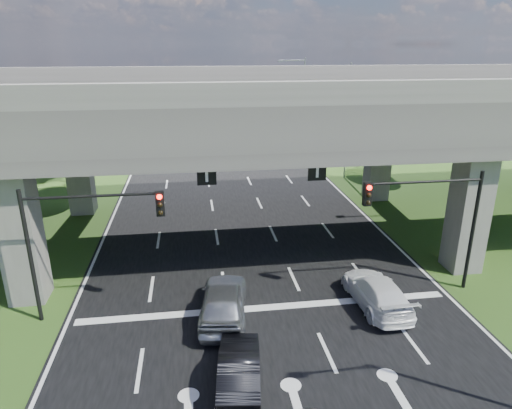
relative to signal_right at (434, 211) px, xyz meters
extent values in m
plane|color=#284115|center=(-7.82, -3.94, -4.19)|extent=(160.00, 160.00, 0.00)
cube|color=black|center=(-7.82, 6.06, -4.17)|extent=(18.00, 120.00, 0.03)
cube|color=#3A3734|center=(-7.82, 8.06, 3.81)|extent=(80.00, 15.00, 2.00)
cube|color=#65625D|center=(-7.82, 0.81, 5.31)|extent=(80.00, 0.50, 1.00)
cube|color=#65625D|center=(-7.82, 15.31, 5.31)|extent=(80.00, 0.50, 1.00)
cube|color=#65625D|center=(-18.82, 2.06, -0.69)|extent=(1.60, 1.60, 7.00)
cube|color=#65625D|center=(-18.82, 14.06, -0.69)|extent=(1.60, 1.60, 7.00)
cube|color=#65625D|center=(3.18, 2.06, -0.69)|extent=(1.60, 1.60, 7.00)
cube|color=#65625D|center=(3.18, 14.06, -0.69)|extent=(1.60, 1.60, 7.00)
cube|color=black|center=(-10.32, 1.06, 1.81)|extent=(0.85, 0.06, 0.85)
cube|color=black|center=(-5.32, 1.06, 1.81)|extent=(0.85, 0.06, 0.85)
cylinder|color=black|center=(2.18, 0.06, -1.19)|extent=(0.18, 0.18, 6.00)
cylinder|color=black|center=(-0.57, 0.06, 1.41)|extent=(5.50, 0.12, 0.12)
cube|color=black|center=(-3.32, -0.12, 1.01)|extent=(0.35, 0.28, 1.05)
sphere|color=#FF0C05|center=(-3.32, -0.28, 1.36)|extent=(0.22, 0.22, 0.22)
cylinder|color=black|center=(-17.82, 0.06, -1.19)|extent=(0.18, 0.18, 6.00)
cylinder|color=black|center=(-15.07, 0.06, 1.41)|extent=(5.50, 0.12, 0.12)
cube|color=black|center=(-12.32, -0.12, 1.01)|extent=(0.35, 0.28, 1.05)
sphere|color=#FF0C05|center=(-12.32, -0.28, 1.36)|extent=(0.22, 0.22, 0.22)
cylinder|color=gray|center=(2.68, 20.06, 0.81)|extent=(0.16, 0.16, 10.00)
cylinder|color=gray|center=(1.18, 20.06, 5.51)|extent=(3.00, 0.10, 0.10)
cube|color=gray|center=(-0.32, 20.06, 5.41)|extent=(0.60, 0.25, 0.18)
cylinder|color=gray|center=(2.68, 36.06, 0.81)|extent=(0.16, 0.16, 10.00)
cylinder|color=gray|center=(1.18, 36.06, 5.51)|extent=(3.00, 0.10, 0.10)
cube|color=gray|center=(-0.32, 36.06, 5.41)|extent=(0.60, 0.25, 0.18)
cylinder|color=black|center=(-21.82, 22.06, -2.54)|extent=(0.36, 0.36, 3.30)
sphere|color=#1A4C14|center=(-21.82, 22.06, 0.46)|extent=(4.50, 4.50, 4.50)
sphere|color=#1A4C14|center=(-21.42, 21.76, 1.81)|extent=(3.60, 3.60, 3.60)
sphere|color=#1A4C14|center=(-22.12, 22.46, -0.44)|extent=(3.30, 3.30, 3.30)
cylinder|color=black|center=(-24.82, 30.06, -2.76)|extent=(0.36, 0.36, 2.86)
sphere|color=#1A4C14|center=(-24.82, 30.06, -0.16)|extent=(3.90, 3.90, 3.90)
sphere|color=#1A4C14|center=(-24.42, 29.76, 1.01)|extent=(3.12, 3.12, 3.12)
sphere|color=#1A4C14|center=(-25.12, 30.46, -0.94)|extent=(2.86, 2.86, 2.86)
cylinder|color=black|center=(-20.82, 38.06, -2.43)|extent=(0.36, 0.36, 3.52)
sphere|color=#1A4C14|center=(-20.82, 38.06, 0.77)|extent=(4.80, 4.80, 4.80)
sphere|color=#1A4C14|center=(-20.42, 37.76, 2.21)|extent=(3.84, 3.84, 3.84)
sphere|color=#1A4C14|center=(-21.12, 38.46, -0.19)|extent=(3.52, 3.52, 3.52)
cylinder|color=black|center=(5.18, 24.06, -2.65)|extent=(0.36, 0.36, 3.08)
sphere|color=#1A4C14|center=(5.18, 24.06, 0.15)|extent=(4.20, 4.20, 4.20)
sphere|color=#1A4C14|center=(5.58, 23.76, 1.41)|extent=(3.36, 3.36, 3.36)
sphere|color=#1A4C14|center=(4.88, 24.46, -0.69)|extent=(3.08, 3.08, 3.08)
cylinder|color=black|center=(8.18, 32.06, -2.76)|extent=(0.36, 0.36, 2.86)
sphere|color=#1A4C14|center=(8.18, 32.06, -0.16)|extent=(3.90, 3.90, 3.90)
sphere|color=#1A4C14|center=(8.58, 31.76, 1.01)|extent=(3.12, 3.12, 3.12)
sphere|color=#1A4C14|center=(7.88, 32.46, -0.94)|extent=(2.86, 2.86, 2.86)
cylinder|color=black|center=(4.18, 40.06, -2.54)|extent=(0.36, 0.36, 3.30)
sphere|color=#1A4C14|center=(4.18, 40.06, 0.46)|extent=(4.50, 4.50, 4.50)
sphere|color=#1A4C14|center=(4.58, 39.76, 1.81)|extent=(3.60, 3.60, 3.60)
sphere|color=#1A4C14|center=(3.88, 40.46, -0.44)|extent=(3.30, 3.30, 3.30)
imported|color=#A2A5AA|center=(-9.85, -0.94, -3.32)|extent=(2.64, 5.15, 1.68)
imported|color=black|center=(-9.62, -5.22, -3.48)|extent=(1.92, 4.26, 1.36)
imported|color=white|center=(-2.83, -0.94, -3.46)|extent=(2.13, 4.90, 1.40)
camera|label=1|loc=(-10.90, -18.36, 7.27)|focal=32.00mm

